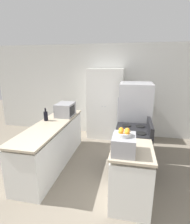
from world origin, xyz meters
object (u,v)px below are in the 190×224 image
object	(u,v)px
pantry_cabinet	(105,104)
refrigerator	(134,120)
fruit_bowl	(124,133)
wine_bottle	(46,116)
toaster_oven	(124,144)
microwave	(65,110)
stove	(132,151)

from	to	relation	value
pantry_cabinet	refrigerator	size ratio (longest dim) A/B	1.17
pantry_cabinet	fruit_bowl	xyz separation A→B (m)	(0.63, -2.55, 0.21)
wine_bottle	fruit_bowl	size ratio (longest dim) A/B	1.34
pantry_cabinet	wine_bottle	world-z (taller)	pantry_cabinet
toaster_oven	fruit_bowl	xyz separation A→B (m)	(-0.00, 0.00, 0.16)
microwave	toaster_oven	xyz separation A→B (m)	(1.40, -1.48, -0.03)
refrigerator	microwave	size ratio (longest dim) A/B	3.40
wine_bottle	pantry_cabinet	bearing A→B (deg)	54.79
refrigerator	fruit_bowl	world-z (taller)	refrigerator
refrigerator	toaster_oven	world-z (taller)	refrigerator
pantry_cabinet	stove	xyz separation A→B (m)	(0.78, -1.63, -0.52)
stove	pantry_cabinet	bearing A→B (deg)	115.36
pantry_cabinet	microwave	distance (m)	1.31
stove	microwave	distance (m)	1.75
stove	fruit_bowl	xyz separation A→B (m)	(-0.14, -0.91, 0.72)
fruit_bowl	wine_bottle	bearing A→B (deg)	147.59
microwave	toaster_oven	size ratio (longest dim) A/B	1.23
stove	refrigerator	xyz separation A→B (m)	(0.02, 0.80, 0.38)
pantry_cabinet	fruit_bowl	distance (m)	2.63
toaster_oven	fruit_bowl	world-z (taller)	fruit_bowl
pantry_cabinet	microwave	xyz separation A→B (m)	(-0.77, -1.06, 0.07)
microwave	fruit_bowl	xyz separation A→B (m)	(1.40, -1.48, 0.14)
toaster_oven	fruit_bowl	size ratio (longest dim) A/B	1.96
stove	wine_bottle	xyz separation A→B (m)	(-1.82, 0.15, 0.54)
stove	microwave	xyz separation A→B (m)	(-1.54, 0.57, 0.59)
refrigerator	pantry_cabinet	bearing A→B (deg)	133.83
refrigerator	microwave	world-z (taller)	refrigerator
pantry_cabinet	refrigerator	world-z (taller)	pantry_cabinet
refrigerator	toaster_oven	xyz separation A→B (m)	(-0.16, -1.71, 0.19)
pantry_cabinet	microwave	world-z (taller)	pantry_cabinet
microwave	fruit_bowl	distance (m)	2.04
toaster_oven	microwave	bearing A→B (deg)	133.35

